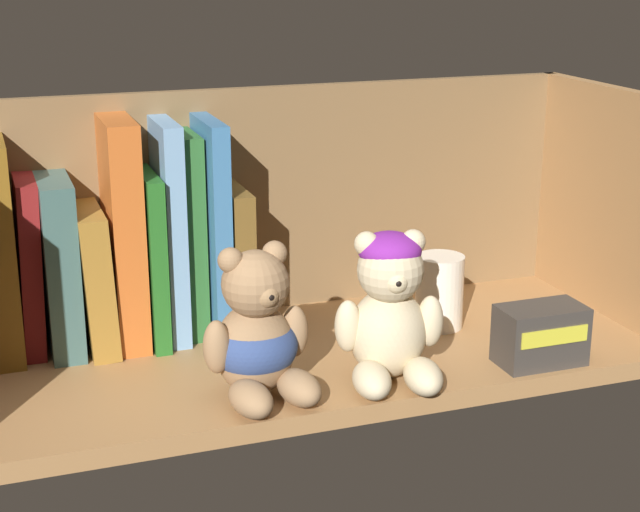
# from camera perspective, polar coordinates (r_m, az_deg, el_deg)

# --- Properties ---
(shelf_board) EXTENTS (0.74, 0.28, 0.02)m
(shelf_board) POSITION_cam_1_polar(r_m,az_deg,el_deg) (1.07, -1.09, -6.04)
(shelf_board) COLOR #9E7042
(shelf_board) RESTS_ON ground
(shelf_back_panel) EXTENTS (0.77, 0.01, 0.28)m
(shelf_back_panel) POSITION_cam_1_polar(r_m,az_deg,el_deg) (1.16, -3.44, 2.70)
(shelf_back_panel) COLOR brown
(shelf_back_panel) RESTS_ON ground
(shelf_side_panel_right) EXTENTS (0.02, 0.31, 0.28)m
(shelf_side_panel_right) POSITION_cam_1_polar(r_m,az_deg,el_deg) (1.20, 16.39, 2.44)
(shelf_side_panel_right) COLOR #9E7042
(shelf_side_panel_right) RESTS_ON ground
(book_2) EXTENTS (0.03, 0.12, 0.23)m
(book_2) POSITION_cam_1_polar(r_m,az_deg,el_deg) (1.09, -17.84, 0.42)
(book_2) COLOR brown
(book_2) RESTS_ON shelf_board
(book_3) EXTENTS (0.03, 0.09, 0.19)m
(book_3) POSITION_cam_1_polar(r_m,az_deg,el_deg) (1.09, -16.32, -0.51)
(book_3) COLOR maroon
(book_3) RESTS_ON shelf_board
(book_4) EXTENTS (0.03, 0.13, 0.19)m
(book_4) POSITION_cam_1_polar(r_m,az_deg,el_deg) (1.09, -14.74, -0.36)
(book_4) COLOR #395A56
(book_4) RESTS_ON shelf_board
(book_5) EXTENTS (0.04, 0.14, 0.15)m
(book_5) POSITION_cam_1_polar(r_m,az_deg,el_deg) (1.10, -12.90, -1.02)
(book_5) COLOR olive
(book_5) RESTS_ON shelf_board
(book_6) EXTENTS (0.03, 0.13, 0.25)m
(book_6) POSITION_cam_1_polar(r_m,az_deg,el_deg) (1.09, -11.30, 1.46)
(book_6) COLOR #BF5B23
(book_6) RESTS_ON shelf_board
(book_7) EXTENTS (0.02, 0.14, 0.19)m
(book_7) POSITION_cam_1_polar(r_m,az_deg,el_deg) (1.10, -9.78, 0.14)
(book_7) COLOR #21601F
(book_7) RESTS_ON shelf_board
(book_8) EXTENTS (0.02, 0.12, 0.24)m
(book_8) POSITION_cam_1_polar(r_m,az_deg,el_deg) (1.10, -8.73, 1.57)
(book_8) COLOR #6D97BE
(book_8) RESTS_ON shelf_board
(book_9) EXTENTS (0.02, 0.09, 0.23)m
(book_9) POSITION_cam_1_polar(r_m,az_deg,el_deg) (1.11, -7.52, 1.31)
(book_9) COLOR #275B26
(book_9) RESTS_ON shelf_board
(book_10) EXTENTS (0.02, 0.14, 0.24)m
(book_10) POSITION_cam_1_polar(r_m,az_deg,el_deg) (1.11, -6.39, 1.80)
(book_10) COLOR teal
(book_10) RESTS_ON shelf_board
(book_11) EXTENTS (0.02, 0.14, 0.16)m
(book_11) POSITION_cam_1_polar(r_m,az_deg,el_deg) (1.13, -5.14, 0.05)
(book_11) COLOR brown
(book_11) RESTS_ON shelf_board
(teddy_bear_larger) EXTENTS (0.11, 0.12, 0.15)m
(teddy_bear_larger) POSITION_cam_1_polar(r_m,az_deg,el_deg) (0.95, -3.63, -4.67)
(teddy_bear_larger) COLOR #93704C
(teddy_bear_larger) RESTS_ON shelf_board
(teddy_bear_smaller) EXTENTS (0.11, 0.12, 0.15)m
(teddy_bear_smaller) POSITION_cam_1_polar(r_m,az_deg,el_deg) (0.98, 4.03, -3.15)
(teddy_bear_smaller) COLOR beige
(teddy_bear_smaller) RESTS_ON shelf_board
(pillar_candle) EXTENTS (0.05, 0.05, 0.08)m
(pillar_candle) POSITION_cam_1_polar(r_m,az_deg,el_deg) (1.13, 6.85, -2.03)
(pillar_candle) COLOR silver
(pillar_candle) RESTS_ON shelf_board
(small_product_box) EXTENTS (0.09, 0.05, 0.06)m
(small_product_box) POSITION_cam_1_polar(r_m,az_deg,el_deg) (1.06, 12.51, -4.43)
(small_product_box) COLOR #38332D
(small_product_box) RESTS_ON shelf_board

